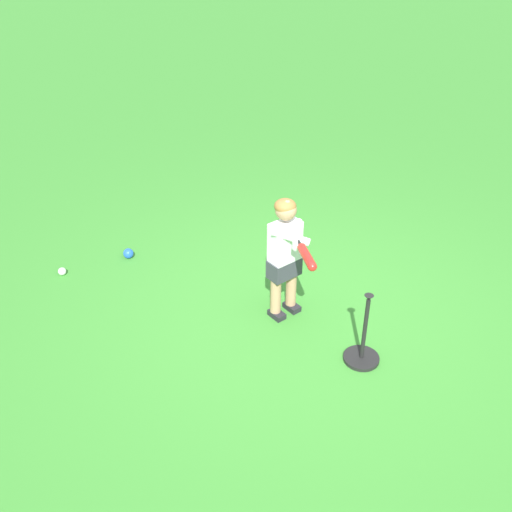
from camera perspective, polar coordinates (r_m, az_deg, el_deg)
ground_plane at (r=5.12m, az=4.30°, el=-5.68°), size 40.00×40.00×0.00m
child_batter at (r=4.75m, az=2.93°, el=0.61°), size 0.55×0.65×1.08m
play_ball_near_batter at (r=5.95m, az=-12.16°, el=0.24°), size 0.10×0.10×0.10m
play_ball_midfield at (r=5.87m, az=-18.12°, el=-1.41°), size 0.07×0.07×0.07m
batting_tee at (r=4.68m, az=10.17°, el=-8.82°), size 0.28×0.28×0.62m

